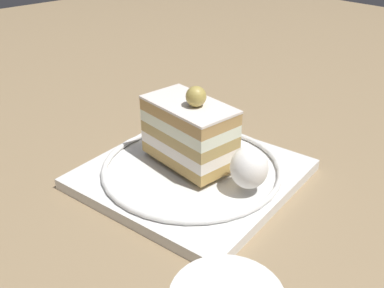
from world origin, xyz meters
name	(u,v)px	position (x,y,z in m)	size (l,w,h in m)	color
ground_plane	(196,177)	(0.00, 0.00, 0.00)	(2.40, 2.40, 0.00)	#8D7453
dessert_plate	(192,172)	(0.00, -0.01, 0.01)	(0.28, 0.28, 0.02)	white
cake_slice	(190,131)	(-0.01, 0.00, 0.06)	(0.12, 0.07, 0.10)	tan
whipped_cream_dollop	(249,168)	(0.08, 0.01, 0.05)	(0.04, 0.04, 0.05)	white
fork	(163,129)	(-0.10, 0.03, 0.02)	(0.11, 0.06, 0.00)	silver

